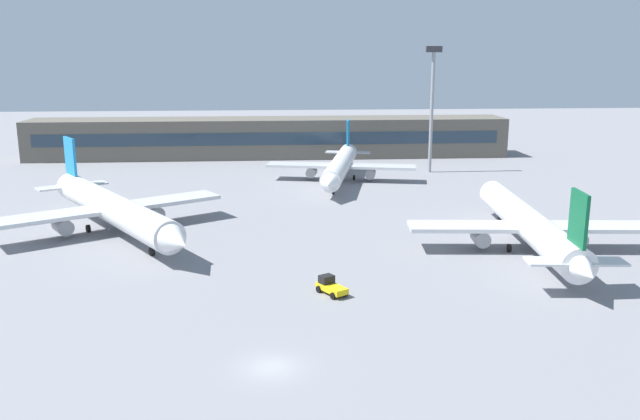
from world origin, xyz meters
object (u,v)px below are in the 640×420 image
(airplane_near, at_px, (526,222))
(airplane_far, at_px, (340,166))
(baggage_tug_yellow, at_px, (330,286))
(floodlight_tower_west, at_px, (432,100))
(airplane_mid, at_px, (113,208))

(airplane_near, height_order, airplane_far, airplane_near)
(baggage_tug_yellow, xyz_separation_m, floodlight_tower_west, (26.58, 68.91, 13.78))
(floodlight_tower_west, bearing_deg, airplane_near, -90.74)
(airplane_near, bearing_deg, airplane_mid, 168.65)
(baggage_tug_yellow, distance_m, floodlight_tower_west, 75.13)
(airplane_far, bearing_deg, floodlight_tower_west, 25.08)
(airplane_far, relative_size, baggage_tug_yellow, 10.54)
(airplane_mid, height_order, floodlight_tower_west, floodlight_tower_west)
(airplane_near, bearing_deg, baggage_tug_yellow, -150.28)
(airplane_mid, distance_m, floodlight_tower_west, 70.03)
(airplane_mid, distance_m, baggage_tug_yellow, 37.30)
(airplane_mid, relative_size, floodlight_tower_west, 1.59)
(baggage_tug_yellow, height_order, floodlight_tower_west, floodlight_tower_west)
(airplane_far, relative_size, floodlight_tower_west, 1.61)
(airplane_near, relative_size, floodlight_tower_west, 1.70)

